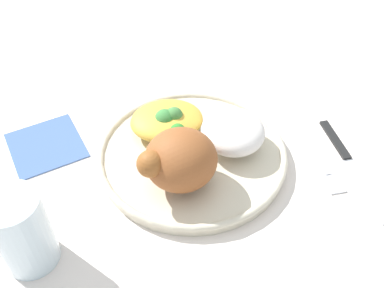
# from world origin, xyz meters

# --- Properties ---
(ground_plane) EXTENTS (2.00, 2.00, 0.00)m
(ground_plane) POSITION_xyz_m (0.00, 0.00, 0.00)
(ground_plane) COLOR silver
(plate) EXTENTS (0.26, 0.26, 0.02)m
(plate) POSITION_xyz_m (0.00, 0.00, 0.01)
(plate) COLOR beige
(plate) RESTS_ON ground_plane
(roasted_chicken) EXTENTS (0.10, 0.09, 0.07)m
(roasted_chicken) POSITION_xyz_m (0.03, 0.05, 0.06)
(roasted_chicken) COLOR brown
(roasted_chicken) RESTS_ON plate
(rice_pile) EXTENTS (0.09, 0.09, 0.04)m
(rice_pile) POSITION_xyz_m (-0.06, -0.00, 0.04)
(rice_pile) COLOR white
(rice_pile) RESTS_ON plate
(mac_cheese_with_broccoli) EXTENTS (0.10, 0.09, 0.04)m
(mac_cheese_with_broccoli) POSITION_xyz_m (0.03, -0.05, 0.04)
(mac_cheese_with_broccoli) COLOR gold
(mac_cheese_with_broccoli) RESTS_ON plate
(fork) EXTENTS (0.02, 0.14, 0.01)m
(fork) POSITION_xyz_m (-0.17, 0.04, 0.00)
(fork) COLOR #B2B2B7
(fork) RESTS_ON ground_plane
(knife) EXTENTS (0.02, 0.19, 0.01)m
(knife) POSITION_xyz_m (-0.21, 0.05, 0.00)
(knife) COLOR black
(knife) RESTS_ON ground_plane
(water_glass) EXTENTS (0.06, 0.06, 0.10)m
(water_glass) POSITION_xyz_m (0.21, 0.11, 0.05)
(water_glass) COLOR silver
(water_glass) RESTS_ON ground_plane
(napkin) EXTENTS (0.12, 0.13, 0.00)m
(napkin) POSITION_xyz_m (0.20, -0.07, 0.00)
(napkin) COLOR #47669E
(napkin) RESTS_ON ground_plane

